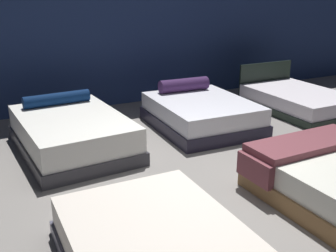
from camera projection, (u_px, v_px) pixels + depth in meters
The scene contains 5 objects.
ground_plane at pixel (204, 186), 4.82m from camera, with size 18.00×18.00×0.02m, color gray.
showroom_back_wall at pixel (98, 17), 7.50m from camera, with size 18.00×0.06×3.50m, color navy.
bed_5 at pixel (72, 133), 5.79m from camera, with size 1.55×2.20×0.71m.
bed_6 at pixel (201, 113), 6.76m from camera, with size 1.61×1.98×0.72m.
bed_7 at pixel (298, 100), 7.74m from camera, with size 1.44×2.08×0.78m.
Camera 1 is at (-2.36, -3.64, 2.26)m, focal length 42.45 mm.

